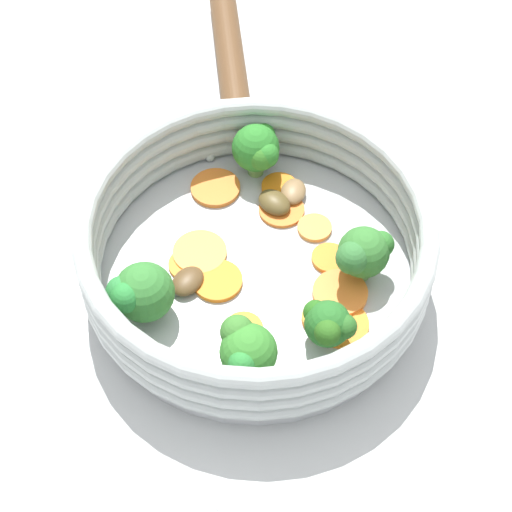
{
  "coord_description": "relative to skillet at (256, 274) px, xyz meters",
  "views": [
    {
      "loc": [
        -0.34,
        -0.22,
        0.57
      ],
      "look_at": [
        0.0,
        0.0,
        0.03
      ],
      "focal_mm": 60.0,
      "sensor_mm": 36.0,
      "label": 1
    }
  ],
  "objects": [
    {
      "name": "skillet_rivet_right",
      "position": [
        0.08,
        0.1,
        0.01
      ],
      "size": [
        0.01,
        0.01,
        0.01
      ],
      "primitive_type": "sphere",
      "color": "#AFB9B3",
      "rests_on": "skillet"
    },
    {
      "name": "mushroom_piece_1",
      "position": [
        -0.04,
        0.04,
        0.01
      ],
      "size": [
        0.03,
        0.02,
        0.01
      ],
      "primitive_type": "ellipsoid",
      "rotation": [
        0.0,
        0.0,
        0.0
      ],
      "color": "brown",
      "rests_on": "skillet"
    },
    {
      "name": "ground_plane",
      "position": [
        0.0,
        0.0,
        -0.01
      ],
      "size": [
        4.0,
        4.0,
        0.0
      ],
      "primitive_type": "plane",
      "color": "#BBBEBD"
    },
    {
      "name": "skillet_rivet_left",
      "position": [
        0.11,
        0.05,
        0.01
      ],
      "size": [
        0.01,
        0.01,
        0.01
      ],
      "primitive_type": "sphere",
      "color": "#B0B7B3",
      "rests_on": "skillet"
    },
    {
      "name": "carrot_slice_7",
      "position": [
        -0.03,
        0.02,
        0.01
      ],
      "size": [
        0.06,
        0.06,
        0.0
      ],
      "primitive_type": "cylinder",
      "rotation": [
        0.0,
        0.0,
        4.04
      ],
      "color": "orange",
      "rests_on": "skillet"
    },
    {
      "name": "broccoli_floret_1",
      "position": [
        0.04,
        -0.07,
        0.04
      ],
      "size": [
        0.05,
        0.04,
        0.05
      ],
      "color": "#5D8D44",
      "rests_on": "skillet"
    },
    {
      "name": "carrot_slice_8",
      "position": [
        -0.01,
        0.05,
        0.01
      ],
      "size": [
        0.06,
        0.06,
        0.0
      ],
      "primitive_type": "cylinder",
      "rotation": [
        0.0,
        0.0,
        0.96
      ],
      "color": "#F9993A",
      "rests_on": "skillet"
    },
    {
      "name": "skillet_handle",
      "position": [
        0.2,
        0.16,
        0.02
      ],
      "size": [
        0.2,
        0.17,
        0.03
      ],
      "primitive_type": "cylinder",
      "rotation": [
        1.57,
        0.0,
        2.24
      ],
      "color": "brown",
      "rests_on": "skillet"
    },
    {
      "name": "broccoli_floret_4",
      "position": [
        -0.08,
        0.05,
        0.04
      ],
      "size": [
        0.05,
        0.05,
        0.05
      ],
      "color": "#7BA15F",
      "rests_on": "skillet"
    },
    {
      "name": "skillet",
      "position": [
        0.0,
        0.0,
        0.0
      ],
      "size": [
        0.26,
        0.26,
        0.02
      ],
      "primitive_type": "cylinder",
      "color": "#B2B5B7",
      "rests_on": "ground_plane"
    },
    {
      "name": "broccoli_floret_3",
      "position": [
        -0.09,
        -0.05,
        0.04
      ],
      "size": [
        0.04,
        0.05,
        0.05
      ],
      "color": "#8EAC63",
      "rests_on": "skillet"
    },
    {
      "name": "carrot_slice_3",
      "position": [
        0.01,
        -0.07,
        0.01
      ],
      "size": [
        0.06,
        0.06,
        0.01
      ],
      "primitive_type": "cylinder",
      "rotation": [
        0.0,
        0.0,
        3.71
      ],
      "color": "orange",
      "rests_on": "skillet"
    },
    {
      "name": "broccoli_floret_2",
      "position": [
        0.09,
        0.05,
        0.04
      ],
      "size": [
        0.04,
        0.05,
        0.05
      ],
      "color": "#70A14D",
      "rests_on": "skillet"
    },
    {
      "name": "mushroom_piece_2",
      "position": [
        0.08,
        0.01,
        0.01
      ],
      "size": [
        0.03,
        0.03,
        0.01
      ],
      "primitive_type": "ellipsoid",
      "rotation": [
        0.0,
        0.0,
        0.36
      ],
      "color": "olive",
      "rests_on": "skillet"
    },
    {
      "name": "carrot_slice_6",
      "position": [
        0.05,
        0.07,
        0.01
      ],
      "size": [
        0.06,
        0.06,
        0.0
      ],
      "primitive_type": "cylinder",
      "rotation": [
        0.0,
        0.0,
        5.5
      ],
      "color": "orange",
      "rests_on": "skillet"
    },
    {
      "name": "skillet_rim_wall",
      "position": [
        0.0,
        0.0,
        0.04
      ],
      "size": [
        0.28,
        0.28,
        0.06
      ],
      "color": "#B4BBB9",
      "rests_on": "skillet"
    },
    {
      "name": "mushroom_piece_0",
      "position": [
        0.06,
        0.02,
        0.02
      ],
      "size": [
        0.03,
        0.03,
        0.01
      ],
      "primitive_type": "ellipsoid",
      "rotation": [
        0.0,
        0.0,
        4.49
      ],
      "color": "brown",
      "rests_on": "skillet"
    },
    {
      "name": "carrot_slice_4",
      "position": [
        -0.06,
        -0.02,
        0.01
      ],
      "size": [
        0.03,
        0.03,
        0.01
      ],
      "primitive_type": "cylinder",
      "rotation": [
        0.0,
        0.0,
        0.13
      ],
      "color": "orange",
      "rests_on": "skillet"
    },
    {
      "name": "carrot_slice_5",
      "position": [
        -0.02,
        -0.07,
        0.01
      ],
      "size": [
        0.04,
        0.04,
        0.01
      ],
      "primitive_type": "cylinder",
      "rotation": [
        0.0,
        0.0,
        1.2
      ],
      "color": "orange",
      "rests_on": "skillet"
    },
    {
      "name": "carrot_slice_9",
      "position": [
        -0.03,
        0.05,
        0.01
      ],
      "size": [
        0.04,
        0.04,
        0.0
      ],
      "primitive_type": "cylinder",
      "rotation": [
        0.0,
        0.0,
        0.4
      ],
      "color": "orange",
      "rests_on": "skillet"
    },
    {
      "name": "broccoli_floret_0",
      "position": [
        -0.03,
        -0.08,
        0.03
      ],
      "size": [
        0.04,
        0.04,
        0.04
      ],
      "color": "#6D8552",
      "rests_on": "skillet"
    },
    {
      "name": "carrot_slice_0",
      "position": [
        -0.01,
        -0.08,
        0.01
      ],
      "size": [
        0.05,
        0.05,
        0.0
      ],
      "primitive_type": "cylinder",
      "rotation": [
        0.0,
        0.0,
        1.67
      ],
      "color": "orange",
      "rests_on": "skillet"
    },
    {
      "name": "carrot_slice_2",
      "position": [
        0.06,
        -0.02,
        0.01
      ],
      "size": [
        0.04,
        0.04,
        0.0
      ],
      "primitive_type": "cylinder",
      "rotation": [
        0.0,
        0.0,
        1.84
      ],
      "color": "orange",
      "rests_on": "skillet"
    },
    {
      "name": "carrot_slice_11",
      "position": [
        0.04,
        -0.05,
        0.01
      ],
      "size": [
        0.04,
        0.04,
        0.0
      ],
      "primitive_type": "cylinder",
      "rotation": [
        0.0,
        0.0,
        5.41
      ],
      "color": "orange",
      "rests_on": "skillet"
    },
    {
      "name": "carrot_slice_10",
      "position": [
        0.08,
        0.03,
        0.01
      ],
      "size": [
        0.04,
        0.04,
        0.0
      ],
      "primitive_type": "cylinder",
      "rotation": [
        0.0,
        0.0,
        4.4
      ],
      "color": "orange",
      "rests_on": "skillet"
    },
    {
      "name": "carrot_slice_1",
      "position": [
        0.06,
        0.01,
        0.01
      ],
      "size": [
        0.05,
        0.05,
        0.0
      ],
      "primitive_type": "cylinder",
      "rotation": [
        0.0,
        0.0,
        3.57
      ],
      "color": "orange",
      "rests_on": "skillet"
    }
  ]
}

